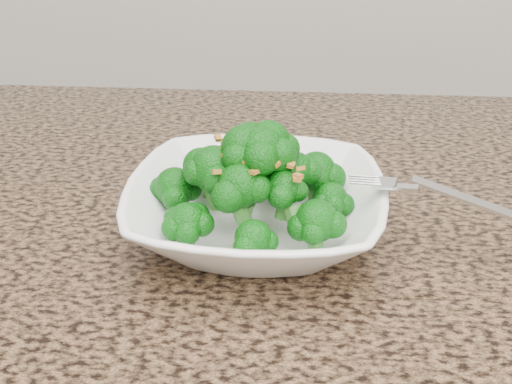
# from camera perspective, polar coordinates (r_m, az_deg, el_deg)

# --- Properties ---
(granite_counter) EXTENTS (1.64, 1.04, 0.03)m
(granite_counter) POSITION_cam_1_polar(r_m,az_deg,el_deg) (0.58, 1.02, -8.94)
(granite_counter) COLOR brown
(granite_counter) RESTS_ON cabinet
(bowl) EXTENTS (0.25, 0.25, 0.06)m
(bowl) POSITION_cam_1_polar(r_m,az_deg,el_deg) (0.62, 0.00, -1.61)
(bowl) COLOR white
(bowl) RESTS_ON granite_counter
(broccoli_pile) EXTENTS (0.22, 0.22, 0.08)m
(broccoli_pile) POSITION_cam_1_polar(r_m,az_deg,el_deg) (0.59, 0.00, 4.19)
(broccoli_pile) COLOR #0B620C
(broccoli_pile) RESTS_ON bowl
(garlic_topping) EXTENTS (0.13, 0.13, 0.01)m
(garlic_topping) POSITION_cam_1_polar(r_m,az_deg,el_deg) (0.57, 0.00, 7.94)
(garlic_topping) COLOR #B2752B
(garlic_topping) RESTS_ON broccoli_pile
(fork) EXTENTS (0.18, 0.08, 0.01)m
(fork) POSITION_cam_1_polar(r_m,az_deg,el_deg) (0.60, 13.55, 0.37)
(fork) COLOR silver
(fork) RESTS_ON bowl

